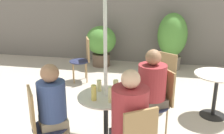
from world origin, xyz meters
The scene contains 16 objects.
storefront_wall centered at (0.00, 4.09, 1.50)m, with size 10.00×0.06×3.00m.
cafe_table_near centered at (0.05, 0.16, 0.53)m, with size 0.70×0.70×0.72m.
cafe_table_far centered at (1.57, 1.29, 0.53)m, with size 0.70×0.70×0.72m.
bistro_chair_0 centered at (-0.61, -0.29, 0.56)m, with size 0.48×0.47×0.94m.
bistro_chair_2 centered at (0.72, 0.61, 0.56)m, with size 0.48×0.47×0.94m.
bistro_chair_3 centered at (0.75, 1.47, 0.56)m, with size 0.47×0.48×0.94m.
bistro_chair_4 centered at (-0.93, 2.42, 0.56)m, with size 0.47×0.46×0.94m.
seated_person_0 centered at (-0.48, -0.20, 0.72)m, with size 0.41×0.40×1.21m.
seated_person_1 centered at (0.42, -0.37, 0.74)m, with size 0.46×0.47×1.26m.
seated_person_2 centered at (0.59, 0.52, 0.73)m, with size 0.48×0.47×1.24m.
beer_glass_0 centered at (-0.06, 0.01, 0.81)m, with size 0.06×0.06×0.19m.
beer_glass_1 centered at (0.15, 0.00, 0.81)m, with size 0.06×0.06×0.18m.
beer_glass_2 centered at (0.15, 0.32, 0.79)m, with size 0.07×0.07×0.16m.
beer_glass_3 centered at (-0.07, 0.30, 0.79)m, with size 0.06×0.06×0.15m.
potted_plant_0 centered at (-0.83, 3.56, 0.60)m, with size 0.76×0.76×1.03m.
potted_plant_1 centered at (0.92, 3.67, 0.76)m, with size 0.71×0.71×1.38m.
Camera 1 is at (0.71, -2.75, 2.06)m, focal length 42.00 mm.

